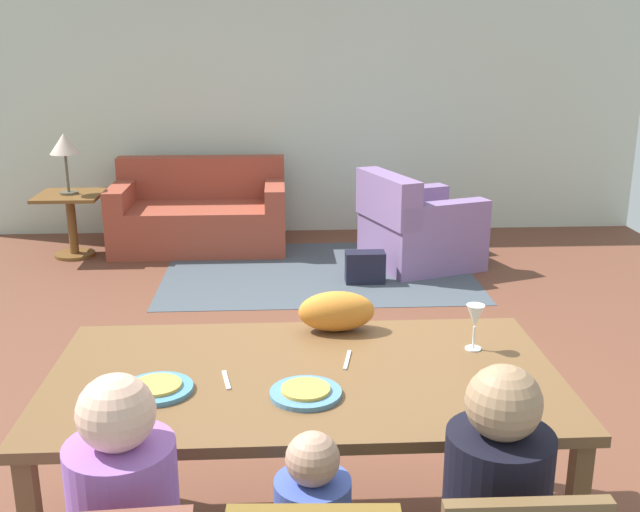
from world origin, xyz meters
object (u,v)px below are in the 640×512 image
object	(u,v)px
armchair	(416,229)
couch	(200,215)
wine_glass	(475,318)
plate_near_child	(306,393)
handbag	(365,267)
plate_near_man	(157,389)
side_table	(71,216)
cat	(337,311)
table_lamp	(64,146)
dining_table	(304,389)

from	to	relation	value
armchair	couch	bearing A→B (deg)	160.81
wine_glass	armchair	distance (m)	3.64
plate_near_child	handbag	distance (m)	3.56
plate_near_man	side_table	bearing A→B (deg)	108.73
cat	couch	bearing A→B (deg)	102.32
plate_near_child	couch	xyz separation A→B (m)	(-0.84, 4.60, -0.46)
plate_near_child	plate_near_man	bearing A→B (deg)	173.38
side_table	handbag	size ratio (longest dim) A/B	1.81
wine_glass	armchair	world-z (taller)	wine_glass
table_lamp	plate_near_man	bearing A→B (deg)	-71.27
wine_glass	cat	xyz separation A→B (m)	(-0.53, 0.22, -0.05)
handbag	armchair	bearing A→B (deg)	44.02
plate_near_man	plate_near_child	xyz separation A→B (m)	(0.52, -0.06, 0.00)
plate_near_man	wine_glass	xyz separation A→B (m)	(1.19, 0.30, 0.12)
wine_glass	couch	xyz separation A→B (m)	(-1.52, 4.24, -0.59)
dining_table	plate_near_man	world-z (taller)	plate_near_man
wine_glass	handbag	distance (m)	3.18
couch	table_lamp	distance (m)	1.36
cat	handbag	world-z (taller)	cat
plate_near_child	side_table	size ratio (longest dim) A/B	0.43
couch	armchair	bearing A→B (deg)	-19.19
dining_table	table_lamp	xyz separation A→B (m)	(-1.97, 4.17, 0.31)
dining_table	wine_glass	bearing A→B (deg)	14.90
armchair	handbag	distance (m)	0.72
wine_glass	cat	size ratio (longest dim) A/B	0.58
cat	couch	xyz separation A→B (m)	(-0.99, 4.02, -0.54)
plate_near_child	cat	distance (m)	0.61
armchair	side_table	world-z (taller)	armchair
plate_near_man	wine_glass	distance (m)	1.24
armchair	plate_near_child	bearing A→B (deg)	-105.67
table_lamp	plate_near_child	bearing A→B (deg)	-65.62
plate_near_man	handbag	size ratio (longest dim) A/B	0.78
plate_near_man	cat	distance (m)	0.85
wine_glass	cat	bearing A→B (deg)	156.86
dining_table	couch	bearing A→B (deg)	100.75
dining_table	plate_near_child	distance (m)	0.19
cat	handbag	bearing A→B (deg)	79.50
cat	handbag	xyz separation A→B (m)	(0.45, 2.86, -0.71)
cat	couch	distance (m)	4.17
armchair	dining_table	bearing A→B (deg)	-106.38
armchair	side_table	distance (m)	3.10
plate_near_child	armchair	size ratio (longest dim) A/B	0.23
dining_table	side_table	world-z (taller)	dining_table
wine_glass	couch	bearing A→B (deg)	109.66
plate_near_man	armchair	world-z (taller)	armchair
dining_table	cat	bearing A→B (deg)	69.68
armchair	cat	bearing A→B (deg)	-105.89
cat	table_lamp	size ratio (longest dim) A/B	0.59
side_table	table_lamp	bearing A→B (deg)	180.00
plate_near_man	handbag	world-z (taller)	plate_near_man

